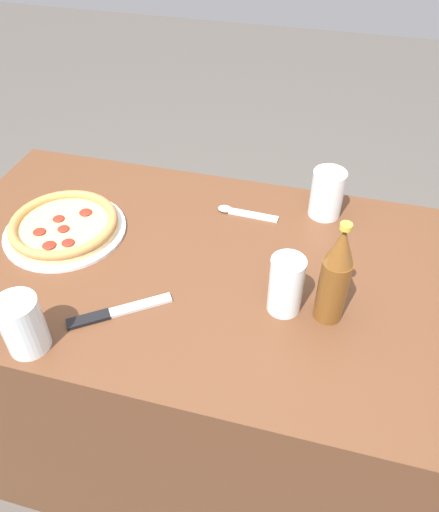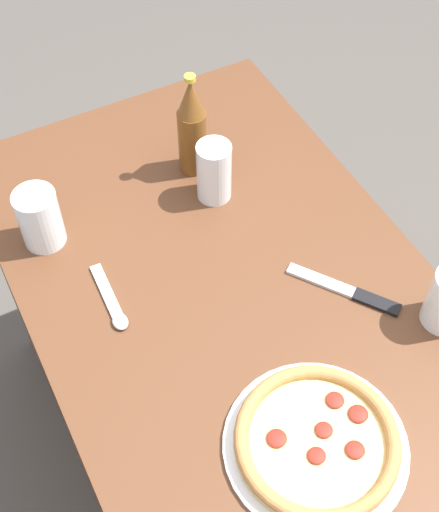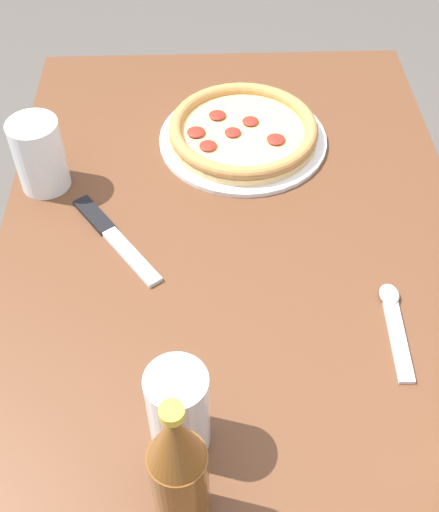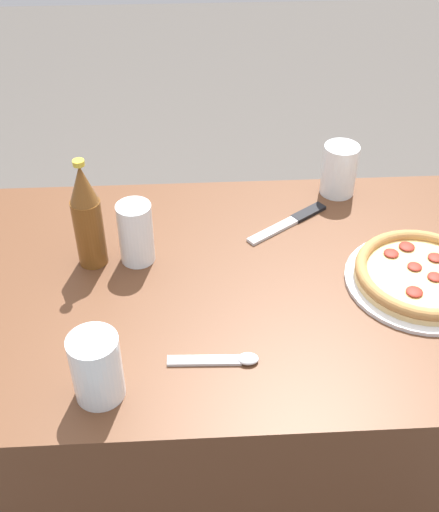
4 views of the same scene
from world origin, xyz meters
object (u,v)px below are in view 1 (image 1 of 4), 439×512
(glass_cola, at_px, (23,327))
(glass_iced_tea, at_px, (286,287))
(beer_bottle, at_px, (335,276))
(knife, at_px, (115,312))
(glass_water, at_px, (327,194))
(spoon, at_px, (241,212))
(pizza_salami, at_px, (64,226))

(glass_cola, height_order, glass_iced_tea, glass_iced_tea)
(beer_bottle, distance_m, knife, 0.43)
(glass_water, relative_size, glass_iced_tea, 0.94)
(knife, bearing_deg, spoon, -113.55)
(glass_iced_tea, bearing_deg, glass_cola, 26.15)
(glass_water, height_order, beer_bottle, beer_bottle)
(pizza_salami, xyz_separation_m, spoon, (-0.38, -0.18, -0.01))
(spoon, bearing_deg, knife, 66.45)
(glass_cola, xyz_separation_m, glass_iced_tea, (-0.44, -0.22, 0.00))
(pizza_salami, xyz_separation_m, knife, (-0.22, 0.21, -0.01))
(glass_iced_tea, relative_size, spoon, 0.83)
(glass_water, height_order, knife, glass_water)
(glass_water, xyz_separation_m, glass_iced_tea, (0.04, 0.33, 0.00))
(pizza_salami, bearing_deg, glass_cola, 106.89)
(pizza_salami, distance_m, glass_cola, 0.33)
(glass_cola, xyz_separation_m, beer_bottle, (-0.53, -0.22, 0.05))
(pizza_salami, xyz_separation_m, glass_water, (-0.58, -0.23, 0.04))
(glass_cola, bearing_deg, glass_water, -131.46)
(beer_bottle, bearing_deg, glass_cola, 22.55)
(glass_water, xyz_separation_m, knife, (0.36, 0.44, -0.05))
(beer_bottle, bearing_deg, glass_water, -82.68)
(glass_cola, relative_size, knife, 0.64)
(pizza_salami, xyz_separation_m, glass_cola, (-0.10, 0.32, 0.03))
(glass_water, relative_size, beer_bottle, 0.52)
(beer_bottle, bearing_deg, knife, 14.57)
(glass_iced_tea, relative_size, beer_bottle, 0.55)
(glass_cola, distance_m, beer_bottle, 0.57)
(knife, bearing_deg, beer_bottle, -165.43)
(glass_cola, height_order, spoon, glass_cola)
(pizza_salami, bearing_deg, beer_bottle, 170.93)
(spoon, bearing_deg, glass_iced_tea, 118.81)
(pizza_salami, height_order, glass_cola, glass_cola)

